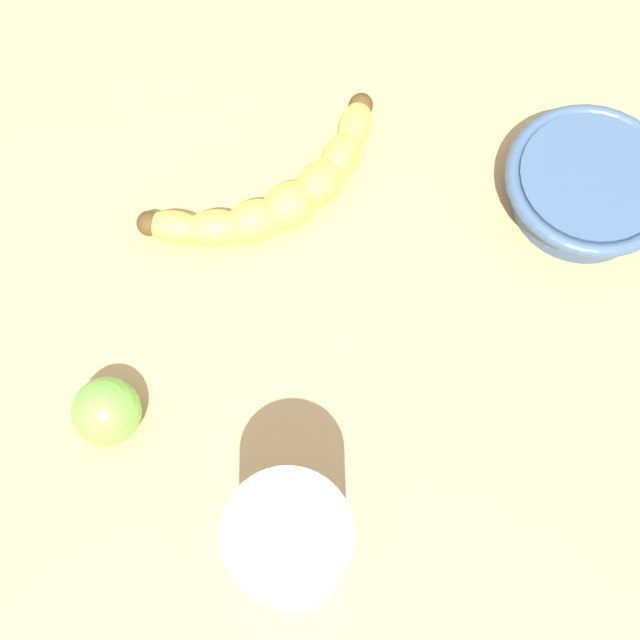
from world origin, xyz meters
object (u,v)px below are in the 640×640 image
object	(u,v)px
banana	(280,193)
smoothie_glass	(290,545)
ceramic_bowl	(588,185)
lime_fruit	(107,411)

from	to	relation	value
banana	smoothie_glass	size ratio (longest dim) A/B	1.71
banana	ceramic_bowl	world-z (taller)	ceramic_bowl
lime_fruit	banana	bearing A→B (deg)	93.03
ceramic_bowl	lime_fruit	bearing A→B (deg)	-116.54
smoothie_glass	banana	bearing A→B (deg)	129.41
smoothie_glass	ceramic_bowl	bearing A→B (deg)	87.19
lime_fruit	ceramic_bowl	bearing A→B (deg)	63.46
banana	lime_fruit	world-z (taller)	lime_fruit
banana	ceramic_bowl	bearing A→B (deg)	-32.47
smoothie_glass	lime_fruit	xyz separation A→B (cm)	(-16.92, -0.27, -3.54)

